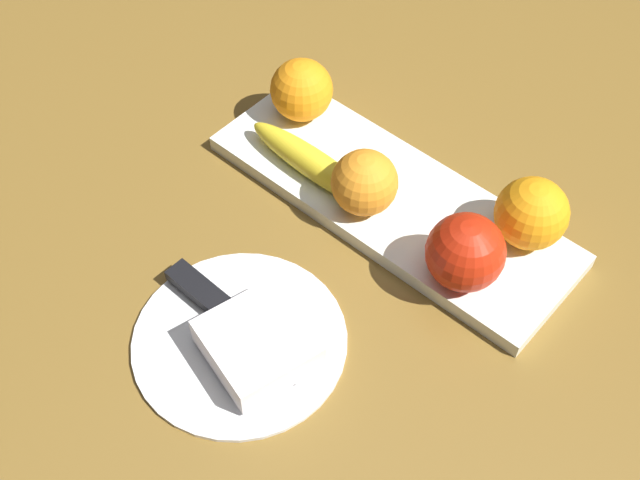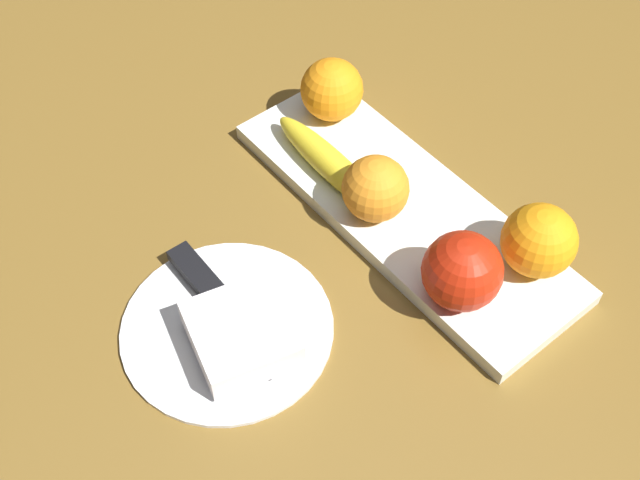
% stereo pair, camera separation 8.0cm
% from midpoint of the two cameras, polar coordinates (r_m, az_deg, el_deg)
% --- Properties ---
extents(ground_plane, '(2.40, 2.40, 0.00)m').
position_cam_midpoint_polar(ground_plane, '(0.92, 1.41, 4.26)').
color(ground_plane, brown).
extents(fruit_tray, '(0.42, 0.14, 0.02)m').
position_cam_midpoint_polar(fruit_tray, '(0.89, 2.42, 2.72)').
color(fruit_tray, white).
rests_on(fruit_tray, ground_plane).
extents(apple, '(0.08, 0.08, 0.08)m').
position_cam_midpoint_polar(apple, '(0.79, 7.30, -1.05)').
color(apple, red).
rests_on(apple, fruit_tray).
extents(banana, '(0.19, 0.04, 0.03)m').
position_cam_midpoint_polar(banana, '(0.89, -2.92, 5.12)').
color(banana, yellow).
rests_on(banana, fruit_tray).
extents(orange_near_apple, '(0.07, 0.07, 0.07)m').
position_cam_midpoint_polar(orange_near_apple, '(0.84, 0.43, 3.87)').
color(orange_near_apple, orange).
rests_on(orange_near_apple, fruit_tray).
extents(orange_near_banana, '(0.07, 0.07, 0.07)m').
position_cam_midpoint_polar(orange_near_banana, '(0.94, -3.77, 10.31)').
color(orange_near_banana, orange).
rests_on(orange_near_banana, fruit_tray).
extents(orange_center, '(0.07, 0.07, 0.07)m').
position_cam_midpoint_polar(orange_center, '(0.83, 11.95, 1.66)').
color(orange_center, orange).
rests_on(orange_center, fruit_tray).
extents(dinner_plate, '(0.21, 0.21, 0.01)m').
position_cam_midpoint_polar(dinner_plate, '(0.79, -8.55, -7.08)').
color(dinner_plate, white).
rests_on(dinner_plate, ground_plane).
extents(folded_napkin, '(0.11, 0.11, 0.03)m').
position_cam_midpoint_polar(folded_napkin, '(0.77, -7.40, -7.41)').
color(folded_napkin, white).
rests_on(folded_napkin, dinner_plate).
extents(knife, '(0.18, 0.03, 0.01)m').
position_cam_midpoint_polar(knife, '(0.81, -10.18, -4.54)').
color(knife, silver).
rests_on(knife, dinner_plate).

